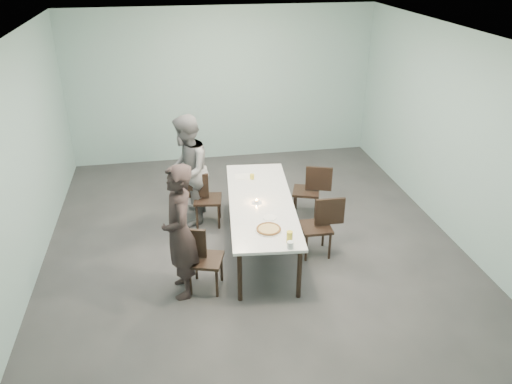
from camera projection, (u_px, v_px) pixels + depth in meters
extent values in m
plane|color=#333335|center=(253.00, 245.00, 7.41)|extent=(7.00, 7.00, 0.00)
cube|color=#8FB3B1|center=(222.00, 86.00, 9.81)|extent=(6.00, 0.02, 3.00)
cube|color=#8FB3B1|center=(335.00, 329.00, 3.66)|extent=(6.00, 0.02, 3.00)
cube|color=#8FB3B1|center=(18.00, 168.00, 6.26)|extent=(0.02, 7.00, 3.00)
cube|color=#8FB3B1|center=(457.00, 138.00, 7.21)|extent=(0.02, 7.00, 3.00)
cube|color=white|center=(253.00, 37.00, 6.06)|extent=(6.00, 7.00, 0.02)
cube|color=white|center=(261.00, 202.00, 7.08)|extent=(1.15, 2.68, 0.04)
cylinder|color=black|center=(240.00, 277.00, 6.13)|extent=(0.06, 0.06, 0.71)
cylinder|color=black|center=(232.00, 189.00, 8.30)|extent=(0.06, 0.06, 0.71)
cylinder|color=black|center=(299.00, 274.00, 6.19)|extent=(0.06, 0.06, 0.71)
cylinder|color=black|center=(276.00, 187.00, 8.36)|extent=(0.06, 0.06, 0.71)
cube|color=black|center=(205.00, 260.00, 6.32)|extent=(0.52, 0.52, 0.04)
cube|color=black|center=(190.00, 243.00, 6.23)|extent=(0.41, 0.16, 0.40)
cylinder|color=black|center=(190.00, 281.00, 6.29)|extent=(0.04, 0.04, 0.41)
cylinder|color=black|center=(196.00, 266.00, 6.59)|extent=(0.04, 0.04, 0.41)
cylinder|color=black|center=(217.00, 283.00, 6.26)|extent=(0.04, 0.04, 0.41)
cylinder|color=black|center=(222.00, 268.00, 6.56)|extent=(0.04, 0.04, 0.41)
cube|color=black|center=(208.00, 199.00, 7.81)|extent=(0.48, 0.48, 0.04)
cube|color=black|center=(195.00, 186.00, 7.69)|extent=(0.42, 0.10, 0.40)
cylinder|color=black|center=(197.00, 217.00, 7.75)|extent=(0.04, 0.04, 0.41)
cylinder|color=black|center=(199.00, 207.00, 8.06)|extent=(0.04, 0.04, 0.41)
cylinder|color=black|center=(219.00, 217.00, 7.76)|extent=(0.04, 0.04, 0.41)
cylinder|color=black|center=(220.00, 207.00, 8.07)|extent=(0.04, 0.04, 0.41)
cube|color=black|center=(316.00, 227.00, 7.04)|extent=(0.43, 0.43, 0.04)
cube|color=black|center=(330.00, 211.00, 6.96)|extent=(0.42, 0.05, 0.40)
cylinder|color=black|center=(323.00, 234.00, 7.32)|extent=(0.04, 0.04, 0.41)
cylinder|color=black|center=(330.00, 246.00, 7.02)|extent=(0.04, 0.04, 0.41)
cylinder|color=black|center=(301.00, 236.00, 7.27)|extent=(0.04, 0.04, 0.41)
cylinder|color=black|center=(306.00, 248.00, 6.97)|extent=(0.04, 0.04, 0.41)
cube|color=black|center=(306.00, 191.00, 8.06)|extent=(0.53, 0.53, 0.04)
cube|color=black|center=(319.00, 179.00, 7.92)|extent=(0.41, 0.17, 0.40)
cylinder|color=black|center=(316.00, 199.00, 8.29)|extent=(0.04, 0.04, 0.41)
cylinder|color=black|center=(315.00, 209.00, 7.99)|extent=(0.04, 0.04, 0.41)
cylinder|color=black|center=(296.00, 198.00, 8.33)|extent=(0.04, 0.04, 0.41)
cylinder|color=black|center=(294.00, 208.00, 8.03)|extent=(0.04, 0.04, 0.41)
imported|color=black|center=(180.00, 232.00, 6.06)|extent=(0.47, 0.67, 1.76)
imported|color=slate|center=(187.00, 171.00, 7.68)|extent=(0.82, 0.97, 1.76)
cylinder|color=white|center=(269.00, 230.00, 6.35)|extent=(0.34, 0.34, 0.01)
cylinder|color=tan|center=(269.00, 229.00, 6.34)|extent=(0.30, 0.30, 0.01)
torus|color=brown|center=(269.00, 229.00, 6.34)|extent=(0.32, 0.32, 0.03)
cylinder|color=white|center=(270.00, 218.00, 6.64)|extent=(0.18, 0.18, 0.01)
cylinder|color=yellow|center=(290.00, 237.00, 6.07)|extent=(0.08, 0.08, 0.15)
cylinder|color=silver|center=(290.00, 245.00, 5.96)|extent=(0.08, 0.08, 0.09)
cylinder|color=silver|center=(257.00, 202.00, 7.02)|extent=(0.06, 0.06, 0.03)
cylinder|color=orange|center=(257.00, 200.00, 7.00)|extent=(0.04, 0.04, 0.01)
cylinder|color=yellow|center=(252.00, 177.00, 7.71)|extent=(0.07, 0.07, 0.08)
cube|color=silver|center=(245.00, 177.00, 7.80)|extent=(0.32, 0.25, 0.01)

